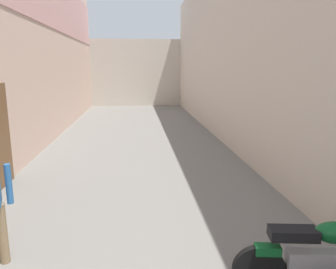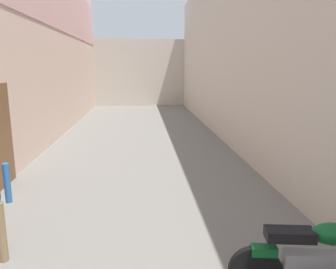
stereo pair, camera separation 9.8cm
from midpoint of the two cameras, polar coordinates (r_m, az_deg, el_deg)
The scene contains 5 objects.
ground_plane at distance 8.91m, azimuth -4.76°, elevation -4.96°, with size 38.59×38.59×0.00m, color slate.
building_left at distance 10.98m, azimuth -22.13°, elevation 15.78°, with size 0.45×22.59×6.93m.
building_right at distance 10.99m, azimuth 11.94°, elevation 14.62°, with size 0.45×22.59×6.31m.
building_far_end at distance 22.84m, azimuth -4.82°, elevation 10.62°, with size 8.81×2.00×4.28m, color beige.
motorcycle_fourth at distance 4.19m, azimuth 24.72°, elevation -18.69°, with size 1.84×0.58×1.04m.
Camera 2 is at (0.10, 0.75, 2.55)m, focal length 35.22 mm.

